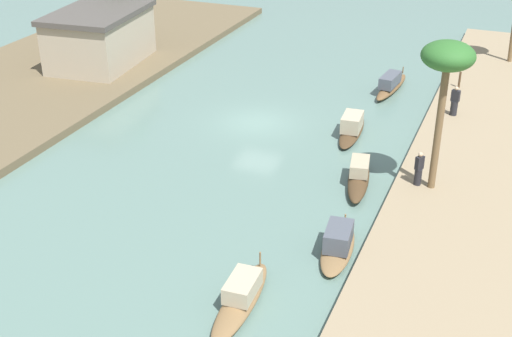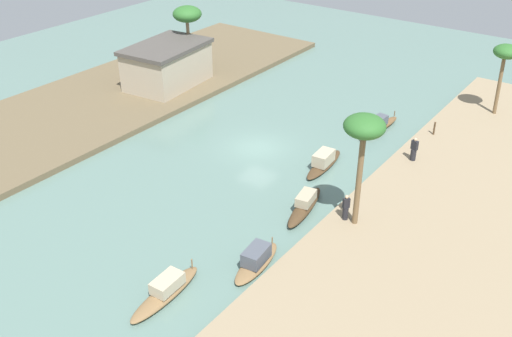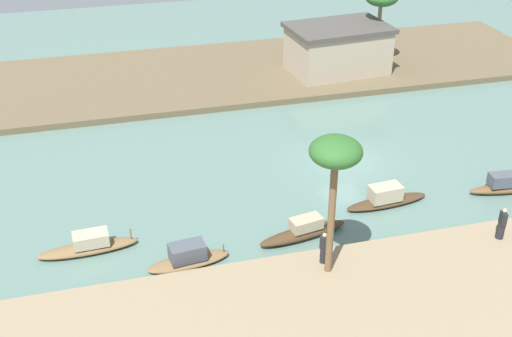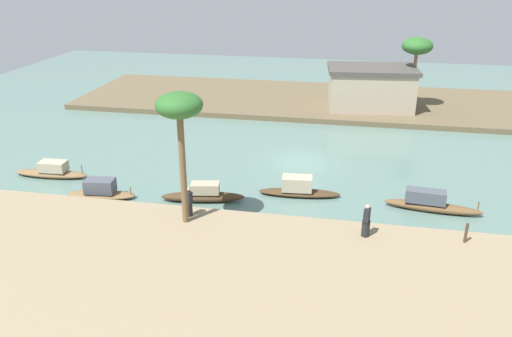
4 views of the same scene
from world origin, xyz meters
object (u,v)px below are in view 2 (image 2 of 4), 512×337
Objects in this scene: sampan_near_left_bank at (378,126)px; palm_tree_right_tall at (187,15)px; palm_tree_left_far at (506,54)px; person_by_mooring at (346,209)px; sampan_downstream_large at (305,205)px; person_on_near_bank at (414,150)px; sampan_midstream at (256,260)px; riverside_building at (167,65)px; sampan_upstream_small at (324,162)px; palm_tree_left_near at (364,131)px; mooring_post at (434,128)px; sampan_with_red_awning at (166,290)px.

palm_tree_right_tall reaches higher than sampan_near_left_bank.
sampan_near_left_bank is at bearing 140.11° from palm_tree_left_far.
person_by_mooring is (-12.61, -3.91, 0.70)m from sampan_near_left_bank.
sampan_downstream_large is 2.90× the size of person_on_near_bank.
palm_tree_right_tall is at bearing 42.03° from sampan_midstream.
riverside_building is (-3.63, -0.60, -3.50)m from palm_tree_right_tall.
riverside_building is (-10.88, 25.67, -3.07)m from palm_tree_left_far.
person_by_mooring is at bearing -144.15° from sampan_upstream_small.
sampan_midstream is 0.51× the size of riverside_building.
sampan_upstream_small is 6.91m from person_by_mooring.
person_by_mooring is (-5.23, -4.45, 0.72)m from sampan_upstream_small.
person_on_near_bank is at bearing 1.60° from palm_tree_left_near.
sampan_upstream_small is 17.37m from palm_tree_left_far.
sampan_upstream_small is at bearing 151.87° from mooring_post.
mooring_post is at bearing -68.62° from sampan_near_left_bank.
palm_tree_left_near reaches higher than sampan_with_red_awning.
sampan_midstream is at bearing -172.26° from sampan_upstream_small.
sampan_upstream_small is 21.48m from palm_tree_right_tall.
palm_tree_right_tall is (7.87, 19.26, 5.36)m from sampan_upstream_small.
sampan_midstream is 15.31m from person_on_near_bank.
riverside_building is at bearing -170.66° from palm_tree_right_tall.
sampan_upstream_small is 7.40m from sampan_near_left_bank.
mooring_post is (19.77, -2.08, 0.53)m from sampan_midstream.
sampan_downstream_large is at bearing -166.19° from sampan_upstream_small.
person_on_near_bank is 12.23m from palm_tree_left_far.
riverside_building reaches higher than sampan_with_red_awning.
sampan_near_left_bank is 5.22× the size of mooring_post.
sampan_upstream_small reaches higher than sampan_downstream_large.
sampan_near_left_bank is 3.24× the size of person_by_mooring.
palm_tree_right_tall is (13.10, 23.72, 4.64)m from person_by_mooring.
sampan_midstream is at bearing -131.97° from riverside_building.
sampan_midstream is 0.61× the size of palm_tree_left_near.
sampan_with_red_awning is 1.19× the size of sampan_midstream.
palm_tree_left_far reaches higher than person_on_near_bank.
palm_tree_right_tall is (13.15, 21.01, 5.40)m from sampan_downstream_large.
mooring_post is 14.75m from palm_tree_left_near.
riverside_building is at bearing 112.96° from palm_tree_left_far.
sampan_midstream reaches higher than sampan_downstream_large.
palm_tree_right_tall is at bearing 91.50° from mooring_post.
person_on_near_bank reaches higher than sampan_with_red_awning.
person_by_mooring is at bearing -24.84° from sampan_midstream.
sampan_downstream_large is 2.81m from person_by_mooring.
sampan_downstream_large is at bearing -120.66° from riverside_building.
palm_tree_left_far is at bearing -16.36° from sampan_midstream.
palm_tree_left_far is at bearing -5.41° from palm_tree_left_near.
sampan_upstream_small is 1.18× the size of sampan_midstream.
sampan_near_left_bank is 11.21m from palm_tree_left_far.
sampan_downstream_large is 0.61× the size of riverside_building.
sampan_with_red_awning is 20.16m from person_on_near_bank.
palm_tree_left_near is at bearing -99.66° from sampan_downstream_large.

